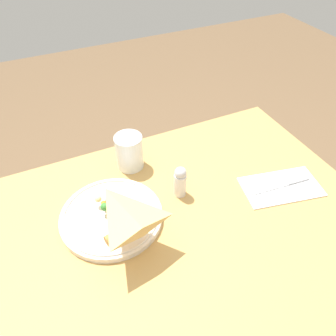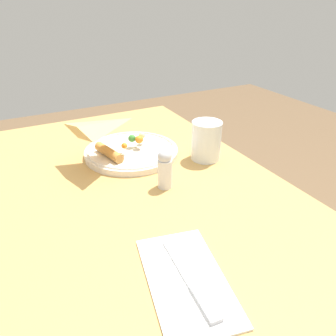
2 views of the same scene
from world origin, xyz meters
name	(u,v)px [view 1 (image 1 of 2)]	position (x,y,z in m)	size (l,w,h in m)	color
dining_table	(178,256)	(0.00, 0.00, 0.64)	(0.98, 0.71, 0.77)	tan
plate_pizza	(111,215)	(0.14, -0.09, 0.78)	(0.25, 0.25, 0.05)	silver
milk_glass	(129,153)	(0.03, -0.25, 0.82)	(0.08, 0.08, 0.10)	white
napkin_folded	(280,186)	(-0.30, 0.00, 0.77)	(0.23, 0.15, 0.00)	white
butter_knife	(283,184)	(-0.31, 0.00, 0.78)	(0.18, 0.03, 0.01)	#B2B2B7
salt_shaker	(180,181)	(-0.05, -0.09, 0.82)	(0.03, 0.03, 0.09)	silver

